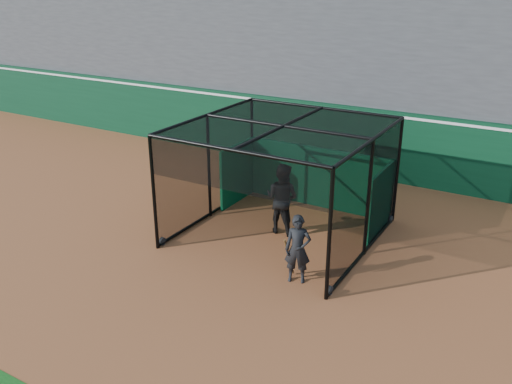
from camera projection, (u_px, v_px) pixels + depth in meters
The scene contains 6 objects.
ground at pixel (200, 266), 13.53m from camera, with size 120.00×120.00×0.00m, color brown.
outfield_wall at pixel (335, 136), 19.87m from camera, with size 50.00×0.50×2.50m.
grandstand at pixel (375, 37), 21.72m from camera, with size 50.00×7.85×8.95m.
batting_cage at pixel (283, 182), 14.70m from camera, with size 4.96×5.00×3.11m.
batter at pixel (282, 198), 15.01m from camera, with size 0.98×0.77×2.02m, color black.
on_deck_player at pixel (298, 249), 12.58m from camera, with size 0.71×0.59×1.68m.
Camera 1 is at (7.24, -9.55, 6.72)m, focal length 38.00 mm.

